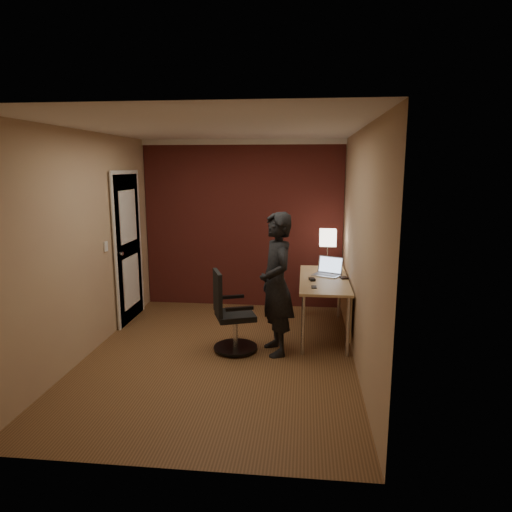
# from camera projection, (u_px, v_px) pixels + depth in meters

# --- Properties ---
(room) EXTENTS (4.00, 4.00, 4.00)m
(room) POSITION_uv_depth(u_px,v_px,m) (220.00, 220.00, 6.45)
(room) COLOR brown
(room) RESTS_ON ground
(desk) EXTENTS (0.60, 1.50, 0.73)m
(desk) POSITION_uv_depth(u_px,v_px,m) (330.00, 288.00, 5.73)
(desk) COLOR #D7AF7C
(desk) RESTS_ON ground
(desk_lamp) EXTENTS (0.22, 0.22, 0.54)m
(desk_lamp) POSITION_uv_depth(u_px,v_px,m) (328.00, 238.00, 6.23)
(desk_lamp) COLOR silver
(desk_lamp) RESTS_ON desk
(laptop) EXTENTS (0.41, 0.37, 0.23)m
(laptop) POSITION_uv_depth(u_px,v_px,m) (328.00, 270.00, 5.88)
(laptop) COLOR silver
(laptop) RESTS_ON desk
(mouse) EXTENTS (0.09, 0.11, 0.03)m
(mouse) POSITION_uv_depth(u_px,v_px,m) (312.00, 279.00, 5.60)
(mouse) COLOR black
(mouse) RESTS_ON desk
(phone) EXTENTS (0.06, 0.12, 0.01)m
(phone) POSITION_uv_depth(u_px,v_px,m) (314.00, 287.00, 5.29)
(phone) COLOR black
(phone) RESTS_ON desk
(wallet) EXTENTS (0.11, 0.12, 0.02)m
(wallet) POSITION_uv_depth(u_px,v_px,m) (344.00, 278.00, 5.70)
(wallet) COLOR black
(wallet) RESTS_ON desk
(office_chair) EXTENTS (0.54, 0.59, 0.93)m
(office_chair) POSITION_uv_depth(u_px,v_px,m) (230.00, 317.00, 5.23)
(office_chair) COLOR black
(office_chair) RESTS_ON ground
(person) EXTENTS (0.57, 0.69, 1.62)m
(person) POSITION_uv_depth(u_px,v_px,m) (276.00, 284.00, 5.12)
(person) COLOR black
(person) RESTS_ON ground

